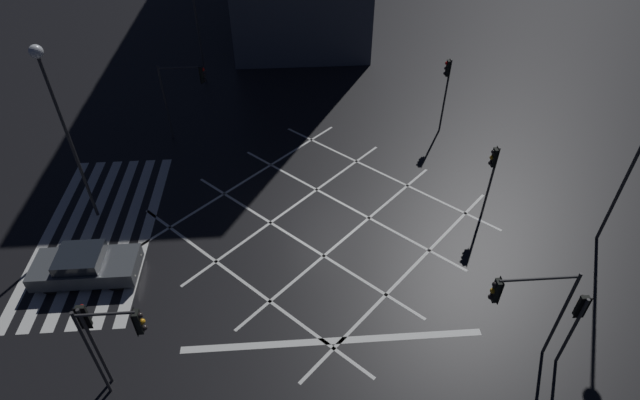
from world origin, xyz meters
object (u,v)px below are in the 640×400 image
(traffic_light_se_cross, at_px, (117,335))
(traffic_light_median_north, at_px, (492,169))
(traffic_light_sw_cross, at_px, (184,86))
(waiting_car, at_px, (85,266))
(traffic_light_ne_cross, at_px, (527,299))
(street_lamp_far, at_px, (55,103))
(traffic_light_ne_main, at_px, (577,316))
(traffic_light_se_main, at_px, (89,330))
(traffic_light_nw_cross, at_px, (446,82))

(traffic_light_se_cross, relative_size, traffic_light_median_north, 1.10)
(traffic_light_se_cross, bearing_deg, traffic_light_median_north, 28.89)
(traffic_light_median_north, height_order, traffic_light_sw_cross, traffic_light_sw_cross)
(traffic_light_median_north, relative_size, traffic_light_sw_cross, 0.86)
(traffic_light_median_north, relative_size, waiting_car, 0.92)
(traffic_light_ne_cross, bearing_deg, traffic_light_sw_cross, -50.16)
(traffic_light_median_north, xyz_separation_m, street_lamp_far, (-1.36, -18.45, 3.29))
(traffic_light_sw_cross, height_order, waiting_car, traffic_light_sw_cross)
(waiting_car, bearing_deg, traffic_light_ne_main, -16.33)
(traffic_light_se_cross, relative_size, waiting_car, 1.00)
(traffic_light_ne_cross, xyz_separation_m, traffic_light_sw_cross, (-15.73, -13.12, 0.15))
(traffic_light_se_main, bearing_deg, street_lamp_far, 17.94)
(traffic_light_se_cross, height_order, traffic_light_sw_cross, traffic_light_sw_cross)
(traffic_light_se_cross, xyz_separation_m, traffic_light_median_north, (-8.02, 14.53, -0.32))
(traffic_light_ne_cross, height_order, traffic_light_se_main, traffic_light_ne_cross)
(traffic_light_ne_cross, height_order, traffic_light_nw_cross, traffic_light_nw_cross)
(traffic_light_se_cross, xyz_separation_m, traffic_light_se_main, (-0.46, -1.03, -0.30))
(traffic_light_nw_cross, distance_m, street_lamp_far, 19.70)
(traffic_light_ne_main, distance_m, traffic_light_median_north, 7.90)
(traffic_light_sw_cross, height_order, street_lamp_far, street_lamp_far)
(traffic_light_se_main, relative_size, traffic_light_median_north, 1.01)
(traffic_light_nw_cross, bearing_deg, waiting_car, 30.50)
(traffic_light_ne_main, xyz_separation_m, traffic_light_median_north, (-7.89, -0.24, 0.32))
(traffic_light_median_north, bearing_deg, traffic_light_se_cross, 28.89)
(traffic_light_ne_main, xyz_separation_m, waiting_car, (-5.26, -17.96, -1.84))
(traffic_light_se_cross, distance_m, traffic_light_sw_cross, 16.13)
(traffic_light_ne_main, relative_size, traffic_light_median_north, 0.88)
(traffic_light_median_north, distance_m, traffic_light_nw_cross, 7.80)
(traffic_light_sw_cross, distance_m, waiting_car, 11.49)
(traffic_light_median_north, relative_size, traffic_light_nw_cross, 0.87)
(traffic_light_ne_main, height_order, waiting_car, traffic_light_ne_main)
(traffic_light_ne_cross, relative_size, waiting_car, 1.01)
(traffic_light_ne_cross, bearing_deg, street_lamp_far, -27.95)
(traffic_light_se_main, height_order, traffic_light_median_north, traffic_light_se_main)
(traffic_light_se_main, height_order, traffic_light_sw_cross, traffic_light_sw_cross)
(traffic_light_ne_cross, height_order, traffic_light_se_cross, traffic_light_ne_cross)
(traffic_light_median_north, bearing_deg, traffic_light_se_main, 25.89)
(traffic_light_median_north, bearing_deg, traffic_light_sw_cross, -28.97)
(traffic_light_ne_main, xyz_separation_m, traffic_light_ne_cross, (-0.28, -1.77, 0.70))
(traffic_light_median_north, bearing_deg, waiting_car, 8.44)
(traffic_light_ne_main, xyz_separation_m, traffic_light_sw_cross, (-16.01, -14.89, 0.85))
(traffic_light_se_main, bearing_deg, traffic_light_ne_cross, -90.25)
(waiting_car, bearing_deg, traffic_light_median_north, 8.44)
(traffic_light_median_north, xyz_separation_m, traffic_light_nw_cross, (-7.78, -0.05, 0.41))
(traffic_light_ne_cross, xyz_separation_m, street_lamp_far, (-8.98, -16.92, 2.91))
(waiting_car, bearing_deg, traffic_light_nw_cross, 30.50)
(traffic_light_ne_cross, height_order, traffic_light_median_north, traffic_light_ne_cross)
(traffic_light_se_cross, distance_m, waiting_car, 6.74)
(traffic_light_se_cross, xyz_separation_m, waiting_car, (-5.39, -3.20, -2.48))
(traffic_light_median_north, height_order, waiting_car, traffic_light_median_north)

